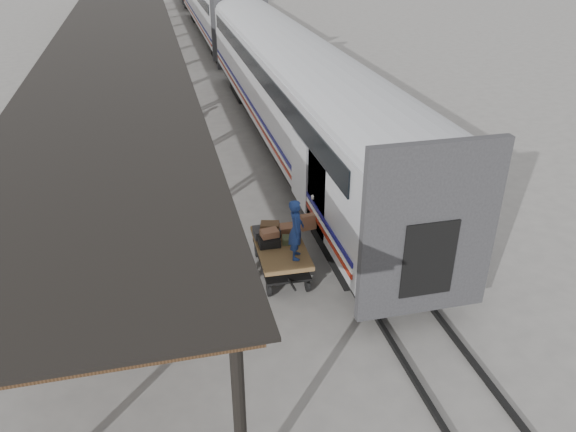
# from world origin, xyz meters

# --- Properties ---
(ground) EXTENTS (160.00, 160.00, 0.00)m
(ground) POSITION_xyz_m (0.00, 0.00, 0.00)
(ground) COLOR slate
(ground) RESTS_ON ground
(train) EXTENTS (3.45, 76.01, 4.01)m
(train) POSITION_xyz_m (3.19, 33.79, 2.69)
(train) COLOR silver
(train) RESTS_ON ground
(canopy) EXTENTS (4.90, 64.30, 4.15)m
(canopy) POSITION_xyz_m (-3.40, 24.00, 4.00)
(canopy) COLOR #422B19
(canopy) RESTS_ON ground
(rails) EXTENTS (1.54, 150.00, 0.12)m
(rails) POSITION_xyz_m (3.20, 34.00, 0.06)
(rails) COLOR black
(rails) RESTS_ON ground
(baggage_cart) EXTENTS (1.32, 2.43, 0.86)m
(baggage_cart) POSITION_xyz_m (0.71, -0.77, 0.65)
(baggage_cart) COLOR brown
(baggage_cart) RESTS_ON ground
(suitcase_stack) EXTENTS (1.20, 0.98, 0.42)m
(suitcase_stack) POSITION_xyz_m (0.61, -0.39, 1.02)
(suitcase_stack) COLOR #313133
(suitcase_stack) RESTS_ON baggage_cart
(luggage_tug) EXTENTS (1.07, 1.70, 1.48)m
(luggage_tug) POSITION_xyz_m (-2.99, 14.46, 0.68)
(luggage_tug) COLOR maroon
(luggage_tug) RESTS_ON ground
(porter) EXTENTS (0.52, 0.66, 1.60)m
(porter) POSITION_xyz_m (0.96, -1.42, 1.66)
(porter) COLOR navy
(porter) RESTS_ON baggage_cart
(pedestrian) EXTENTS (1.23, 0.91, 1.93)m
(pedestrian) POSITION_xyz_m (-2.40, 10.89, 0.97)
(pedestrian) COLOR black
(pedestrian) RESTS_ON ground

